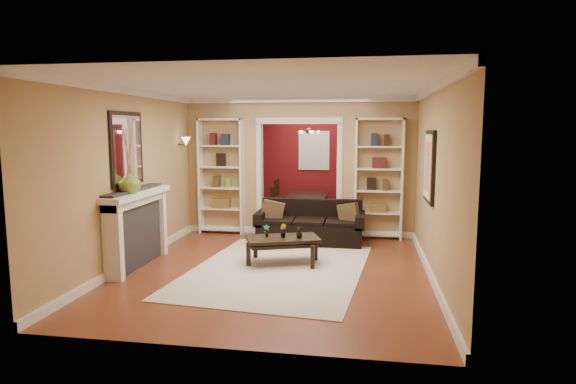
% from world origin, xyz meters
% --- Properties ---
extents(floor, '(8.00, 8.00, 0.00)m').
position_xyz_m(floor, '(0.00, 0.00, 0.00)').
color(floor, brown).
rests_on(floor, ground).
extents(ceiling, '(8.00, 8.00, 0.00)m').
position_xyz_m(ceiling, '(0.00, 0.00, 2.70)').
color(ceiling, white).
rests_on(ceiling, ground).
extents(wall_back, '(8.00, 0.00, 8.00)m').
position_xyz_m(wall_back, '(0.00, 4.00, 1.35)').
color(wall_back, tan).
rests_on(wall_back, ground).
extents(wall_front, '(8.00, 0.00, 8.00)m').
position_xyz_m(wall_front, '(0.00, -4.00, 1.35)').
color(wall_front, tan).
rests_on(wall_front, ground).
extents(wall_left, '(0.00, 8.00, 8.00)m').
position_xyz_m(wall_left, '(-2.25, 0.00, 1.35)').
color(wall_left, tan).
rests_on(wall_left, ground).
extents(wall_right, '(0.00, 8.00, 8.00)m').
position_xyz_m(wall_right, '(2.25, 0.00, 1.35)').
color(wall_right, tan).
rests_on(wall_right, ground).
extents(partition_wall, '(4.50, 0.15, 2.70)m').
position_xyz_m(partition_wall, '(0.00, 1.20, 1.35)').
color(partition_wall, tan).
rests_on(partition_wall, floor).
extents(red_back_panel, '(4.44, 0.04, 2.64)m').
position_xyz_m(red_back_panel, '(0.00, 3.97, 1.32)').
color(red_back_panel, maroon).
rests_on(red_back_panel, floor).
extents(dining_window, '(0.78, 0.03, 0.98)m').
position_xyz_m(dining_window, '(0.00, 3.93, 1.55)').
color(dining_window, '#8CA5CC').
rests_on(dining_window, wall_back).
extents(area_rug, '(2.81, 3.69, 0.01)m').
position_xyz_m(area_rug, '(0.03, -1.34, 0.01)').
color(area_rug, beige).
rests_on(area_rug, floor).
extents(sofa, '(1.99, 0.86, 0.78)m').
position_xyz_m(sofa, '(0.31, 0.45, 0.39)').
color(sofa, black).
rests_on(sofa, floor).
extents(pillow_left, '(0.41, 0.16, 0.40)m').
position_xyz_m(pillow_left, '(-0.39, 0.43, 0.58)').
color(pillow_left, brown).
rests_on(pillow_left, sofa).
extents(pillow_right, '(0.39, 0.28, 0.38)m').
position_xyz_m(pillow_right, '(1.02, 0.43, 0.57)').
color(pillow_right, brown).
rests_on(pillow_right, sofa).
extents(coffee_table, '(1.24, 0.94, 0.42)m').
position_xyz_m(coffee_table, '(0.05, -1.00, 0.21)').
color(coffee_table, black).
rests_on(coffee_table, floor).
extents(plant_left, '(0.11, 0.09, 0.19)m').
position_xyz_m(plant_left, '(-0.21, -1.00, 0.51)').
color(plant_left, '#336626').
rests_on(plant_left, coffee_table).
extents(plant_center, '(0.14, 0.14, 0.21)m').
position_xyz_m(plant_center, '(0.05, -1.00, 0.52)').
color(plant_center, '#336626').
rests_on(plant_center, coffee_table).
extents(plant_right, '(0.11, 0.11, 0.18)m').
position_xyz_m(plant_right, '(0.31, -1.00, 0.51)').
color(plant_right, '#336626').
rests_on(plant_right, coffee_table).
extents(bookshelf_left, '(0.90, 0.30, 2.30)m').
position_xyz_m(bookshelf_left, '(-1.55, 1.03, 1.15)').
color(bookshelf_left, white).
rests_on(bookshelf_left, floor).
extents(bookshelf_right, '(0.90, 0.30, 2.30)m').
position_xyz_m(bookshelf_right, '(1.55, 1.03, 1.15)').
color(bookshelf_right, white).
rests_on(bookshelf_right, floor).
extents(fireplace, '(0.32, 1.70, 1.16)m').
position_xyz_m(fireplace, '(-2.09, -1.50, 0.58)').
color(fireplace, white).
rests_on(fireplace, floor).
extents(vase, '(0.38, 0.38, 0.35)m').
position_xyz_m(vase, '(-2.09, -1.73, 1.33)').
color(vase, olive).
rests_on(vase, fireplace).
extents(mirror, '(0.03, 0.95, 1.10)m').
position_xyz_m(mirror, '(-2.23, -1.50, 1.80)').
color(mirror, silver).
rests_on(mirror, wall_left).
extents(wall_sconce, '(0.18, 0.18, 0.22)m').
position_xyz_m(wall_sconce, '(-2.15, 0.55, 1.83)').
color(wall_sconce, '#FFE0A5').
rests_on(wall_sconce, wall_left).
extents(framed_art, '(0.04, 0.85, 1.05)m').
position_xyz_m(framed_art, '(2.21, -1.00, 1.55)').
color(framed_art, black).
rests_on(framed_art, wall_right).
extents(dining_table, '(1.61, 0.90, 0.57)m').
position_xyz_m(dining_table, '(0.00, 2.73, 0.28)').
color(dining_table, black).
rests_on(dining_table, floor).
extents(dining_chair_nw, '(0.49, 0.49, 0.83)m').
position_xyz_m(dining_chair_nw, '(-0.55, 2.43, 0.42)').
color(dining_chair_nw, black).
rests_on(dining_chair_nw, floor).
extents(dining_chair_ne, '(0.48, 0.48, 0.76)m').
position_xyz_m(dining_chair_ne, '(0.55, 2.43, 0.38)').
color(dining_chair_ne, black).
rests_on(dining_chair_ne, floor).
extents(dining_chair_sw, '(0.60, 0.60, 0.93)m').
position_xyz_m(dining_chair_sw, '(-0.55, 3.03, 0.46)').
color(dining_chair_sw, black).
rests_on(dining_chair_sw, floor).
extents(dining_chair_se, '(0.50, 0.50, 0.79)m').
position_xyz_m(dining_chair_se, '(0.55, 3.03, 0.39)').
color(dining_chair_se, black).
rests_on(dining_chair_se, floor).
extents(chandelier, '(0.50, 0.50, 0.30)m').
position_xyz_m(chandelier, '(0.00, 2.70, 2.02)').
color(chandelier, '#3B271B').
rests_on(chandelier, ceiling).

